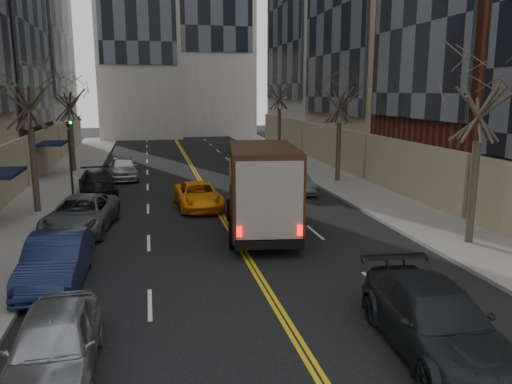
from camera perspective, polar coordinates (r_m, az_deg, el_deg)
sidewalk_left at (r=33.62m, az=-21.71°, el=0.58°), size 4.00×66.00×0.15m
sidewalk_right at (r=35.37m, az=8.39°, el=1.79°), size 4.00×66.00×0.15m
tree_lf_mid at (r=26.19m, az=-24.80°, el=11.84°), size 3.20×3.20×8.91m
tree_lf_far at (r=38.99m, az=-20.66°, el=10.87°), size 3.20×3.20×8.12m
tree_rt_near at (r=20.59m, az=24.50°, el=11.84°), size 3.20×3.20×8.71m
tree_rt_mid at (r=32.93m, az=9.61°, el=11.70°), size 3.20×3.20×8.32m
tree_rt_far at (r=47.21m, az=2.74°, el=12.44°), size 3.20×3.20×9.11m
traffic_signal at (r=28.08m, az=-20.50°, el=4.33°), size 0.29×0.26×4.70m
ups_truck at (r=20.80m, az=0.65°, el=0.24°), size 3.55×7.21×3.79m
observer_sedan at (r=12.58m, az=19.80°, el=-13.60°), size 2.69×5.57×1.56m
taxi at (r=25.99m, az=-6.65°, el=-0.38°), size 2.43×4.80×1.30m
pedestrian at (r=22.32m, az=2.10°, el=-1.82°), size 0.49×0.66×1.66m
parked_lf_a at (r=11.71m, az=-22.07°, el=-15.88°), size 1.84×4.45×1.51m
parked_lf_b at (r=16.88m, az=-21.83°, el=-7.26°), size 1.81×4.82×1.57m
parked_lf_c at (r=22.75m, az=-19.35°, el=-2.42°), size 3.17×5.70×1.51m
parked_lf_d at (r=30.08m, az=-17.67°, el=0.91°), size 2.69×5.21×1.44m
parked_lf_e at (r=35.41m, az=-14.95°, el=2.70°), size 2.28×4.75×1.57m
parked_rt_a at (r=29.65m, az=4.53°, el=1.11°), size 1.58×3.95×1.28m
parked_rt_b at (r=40.02m, az=1.11°, el=4.12°), size 3.25×6.15×1.65m
parked_rt_c at (r=42.27m, az=0.10°, el=4.47°), size 2.68×5.59×1.57m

